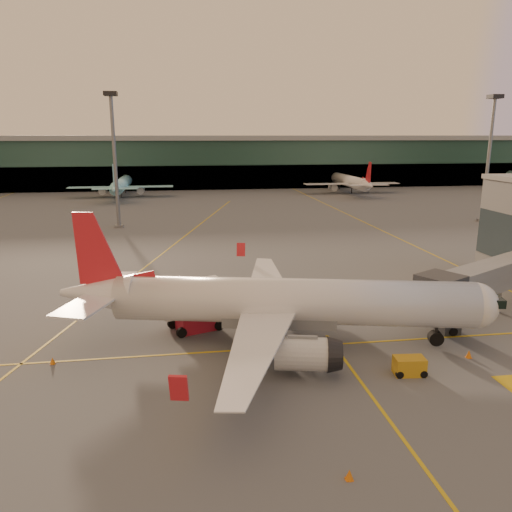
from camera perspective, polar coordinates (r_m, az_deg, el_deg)
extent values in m
plane|color=#4C4F54|center=(38.95, 3.82, -13.41)|extent=(600.00, 600.00, 0.00)
cube|color=gold|center=(43.36, 2.40, -10.45)|extent=(80.00, 0.25, 0.01)
cube|color=gold|center=(80.85, -9.99, 0.79)|extent=(31.30, 115.98, 0.01)
cube|color=gold|center=(111.86, 11.29, 4.28)|extent=(0.25, 160.00, 0.01)
cube|color=gold|center=(33.77, 15.68, -18.51)|extent=(0.25, 30.00, 0.01)
cube|color=#19382D|center=(176.29, -6.12, 10.41)|extent=(400.00, 18.00, 16.00)
cube|color=gray|center=(176.02, -6.19, 13.27)|extent=(400.00, 20.00, 1.60)
cube|color=black|center=(168.09, -5.95, 8.89)|extent=(400.00, 1.00, 8.00)
cylinder|color=slate|center=(100.75, -15.81, 10.18)|extent=(0.70, 0.70, 25.00)
cube|color=black|center=(100.90, -16.29, 17.39)|extent=(2.40, 2.40, 0.80)
cube|color=slate|center=(102.12, -15.37, 3.31)|extent=(1.60, 1.60, 0.50)
cylinder|color=slate|center=(114.61, 25.01, 9.79)|extent=(0.70, 0.70, 25.00)
cube|color=black|center=(114.74, 25.67, 16.11)|extent=(2.40, 2.40, 0.80)
cube|color=slate|center=(115.82, 24.41, 3.76)|extent=(1.60, 1.60, 0.50)
cylinder|color=white|center=(42.91, 4.20, -5.15)|extent=(30.52, 10.42, 3.90)
sphere|color=white|center=(45.60, 23.75, -5.16)|extent=(3.82, 3.82, 3.82)
cube|color=black|center=(45.85, 25.12, -4.56)|extent=(2.27, 2.86, 0.68)
cone|color=white|center=(45.99, -17.61, -4.09)|extent=(7.32, 5.07, 3.71)
cube|color=white|center=(42.89, -18.77, -5.32)|extent=(5.16, 7.01, 0.20)
cylinder|color=silver|center=(38.19, 5.28, -11.08)|extent=(4.53, 3.36, 2.54)
cylinder|color=black|center=(41.68, 1.02, -10.15)|extent=(2.01, 1.71, 1.76)
cylinder|color=black|center=(41.47, 1.03, -9.47)|extent=(0.35, 0.35, 1.07)
cube|color=white|center=(48.81, -15.80, -2.83)|extent=(3.64, 6.53, 0.20)
cylinder|color=silver|center=(49.22, 5.02, -5.31)|extent=(4.53, 3.36, 2.54)
cylinder|color=black|center=(46.37, 1.36, -7.63)|extent=(2.01, 1.71, 1.76)
cylinder|color=black|center=(46.17, 1.37, -7.01)|extent=(0.35, 0.35, 1.07)
cube|color=slate|center=(43.34, 2.69, -6.71)|extent=(10.09, 5.14, 1.56)
cylinder|color=black|center=(45.71, 19.84, -8.80)|extent=(1.37, 1.03, 1.23)
cube|color=slate|center=(56.15, 26.28, -1.71)|extent=(21.01, 13.37, 2.70)
cube|color=#2D3035|center=(47.24, 20.26, -3.83)|extent=(4.63, 4.63, 3.00)
cube|color=#2D3035|center=(49.62, 21.01, -6.72)|extent=(1.60, 2.40, 2.40)
cylinder|color=black|center=(49.01, 21.56, -8.03)|extent=(0.80, 0.40, 0.80)
cylinder|color=black|center=(50.79, 20.33, -7.16)|extent=(0.80, 0.40, 0.80)
cylinder|color=slate|center=(56.87, 25.99, -4.38)|extent=(0.50, 0.50, 2.90)
cube|color=#B1192D|center=(47.28, -6.93, -7.44)|extent=(3.92, 3.43, 1.54)
cube|color=silver|center=(46.36, -7.37, -4.73)|extent=(6.46, 4.44, 2.87)
cylinder|color=black|center=(45.72, -8.51, -8.66)|extent=(0.99, 0.65, 0.92)
cylinder|color=black|center=(46.99, -4.25, -7.91)|extent=(0.99, 0.65, 0.92)
cube|color=#B88717|center=(40.38, 17.11, -11.92)|extent=(2.40, 1.58, 1.37)
cylinder|color=black|center=(39.78, 16.09, -12.89)|extent=(0.60, 0.34, 0.57)
cylinder|color=black|center=(40.39, 18.60, -12.65)|extent=(0.60, 0.34, 0.57)
cone|color=orange|center=(43.56, -22.23, -11.00)|extent=(0.44, 0.44, 0.56)
cube|color=orange|center=(43.67, -22.20, -11.32)|extent=(0.38, 0.38, 0.03)
cone|color=orange|center=(29.10, 10.62, -23.34)|extent=(0.47, 0.47, 0.59)
cube|color=orange|center=(29.27, 10.60, -23.78)|extent=(0.40, 0.40, 0.03)
cone|color=orange|center=(60.21, -1.19, -3.14)|extent=(0.49, 0.49, 0.62)
cube|color=orange|center=(60.29, -1.19, -3.41)|extent=(0.42, 0.42, 0.03)
cone|color=orange|center=(44.97, 23.15, -10.25)|extent=(0.51, 0.51, 0.64)
cube|color=orange|center=(45.09, 23.11, -10.61)|extent=(0.44, 0.44, 0.03)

